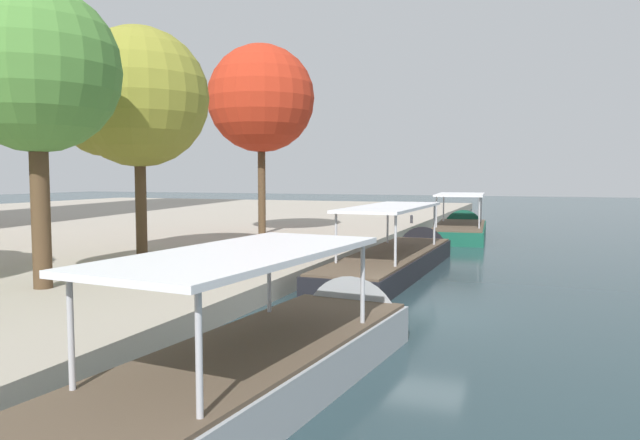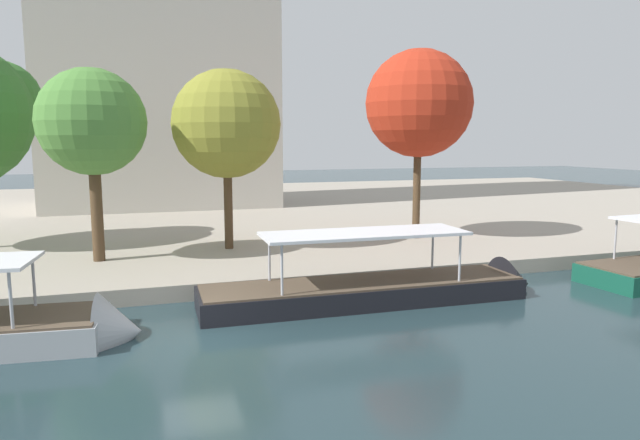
{
  "view_description": "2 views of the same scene",
  "coord_description": "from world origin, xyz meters",
  "px_view_note": "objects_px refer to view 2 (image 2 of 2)",
  "views": [
    {
      "loc": [
        -18.12,
        -3.37,
        4.28
      ],
      "look_at": [
        -0.63,
        3.2,
        2.88
      ],
      "focal_mm": 33.46,
      "sensor_mm": 36.0,
      "label": 1
    },
    {
      "loc": [
        -1.63,
        -18.04,
        6.6
      ],
      "look_at": [
        5.91,
        5.51,
        3.14
      ],
      "focal_mm": 31.44,
      "sensor_mm": 36.0,
      "label": 2
    }
  ],
  "objects_px": {
    "tree_0": "(224,126)",
    "tree_4": "(93,125)",
    "tree_3": "(418,104)",
    "tour_boat_2": "(388,292)"
  },
  "relations": [
    {
      "from": "tree_3",
      "to": "tree_4",
      "type": "xyz_separation_m",
      "value": [
        -18.13,
        -0.97,
        -1.45
      ]
    },
    {
      "from": "tour_boat_2",
      "to": "tree_4",
      "type": "distance_m",
      "value": 16.38
    },
    {
      "from": "tree_0",
      "to": "tree_3",
      "type": "distance_m",
      "value": 11.66
    },
    {
      "from": "tour_boat_2",
      "to": "tree_0",
      "type": "xyz_separation_m",
      "value": [
        -5.23,
        10.03,
        7.08
      ]
    },
    {
      "from": "tree_4",
      "to": "tree_0",
      "type": "bearing_deg",
      "value": 9.57
    },
    {
      "from": "tree_3",
      "to": "tour_boat_2",
      "type": "bearing_deg",
      "value": -122.65
    },
    {
      "from": "tree_0",
      "to": "tree_4",
      "type": "height_order",
      "value": "tree_0"
    },
    {
      "from": "tree_0",
      "to": "tree_3",
      "type": "relative_size",
      "value": 0.86
    },
    {
      "from": "tour_boat_2",
      "to": "tree_3",
      "type": "relative_size",
      "value": 1.3
    },
    {
      "from": "tree_0",
      "to": "tree_4",
      "type": "distance_m",
      "value": 6.65
    }
  ]
}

